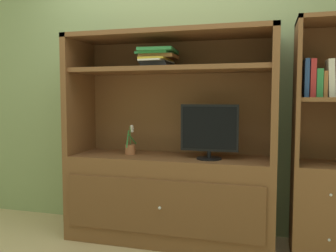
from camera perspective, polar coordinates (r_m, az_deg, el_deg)
The scene contains 7 objects.
painted_rear_wall at distance 3.24m, azimuth 1.95°, elevation 8.56°, with size 6.00×0.10×2.80m, color #8C9E6B.
media_console at distance 2.97m, azimuth 0.30°, elevation -7.92°, with size 1.67×0.55×1.69m.
tv_monitor at distance 2.77m, azimuth 6.59°, elevation -0.78°, with size 0.45×0.19×0.42m.
potted_plant at distance 3.03m, azimuth -6.01°, elevation -3.36°, with size 0.09×0.13×0.25m.
magazine_stack at distance 2.93m, azimuth -1.67°, elevation 10.79°, with size 0.31×0.36×0.15m.
bookshelf_tall at distance 2.89m, azimuth 23.89°, elevation -7.83°, with size 0.47×0.44×1.73m.
upright_book_row at distance 2.81m, azimuth 22.84°, elevation 6.77°, with size 0.20×0.18×0.27m.
Camera 1 is at (0.77, -2.38, 1.17)m, focal length 38.24 mm.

